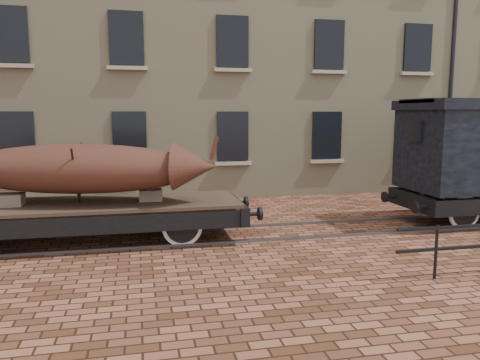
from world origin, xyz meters
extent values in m
plane|color=#4C2A19|center=(0.00, 0.00, 0.00)|extent=(90.00, 90.00, 0.00)
cube|color=beige|center=(3.00, 10.00, 7.00)|extent=(40.00, 10.00, 14.00)
cube|color=black|center=(-6.00, 4.96, 2.20)|extent=(1.10, 0.12, 1.70)
cube|color=#ABA489|center=(-6.00, 4.90, 1.25)|extent=(1.30, 0.18, 0.12)
cube|color=black|center=(-2.50, 4.96, 2.20)|extent=(1.10, 0.12, 1.70)
cube|color=#ABA489|center=(-2.50, 4.90, 1.25)|extent=(1.30, 0.18, 0.12)
cube|color=black|center=(1.00, 4.96, 2.20)|extent=(1.10, 0.12, 1.70)
cube|color=#ABA489|center=(1.00, 4.90, 1.25)|extent=(1.30, 0.18, 0.12)
cube|color=black|center=(4.50, 4.96, 2.20)|extent=(1.10, 0.12, 1.70)
cube|color=#ABA489|center=(4.50, 4.90, 1.25)|extent=(1.30, 0.18, 0.12)
cube|color=black|center=(8.00, 4.96, 2.20)|extent=(1.10, 0.12, 1.70)
cube|color=#ABA489|center=(8.00, 4.90, 1.25)|extent=(1.30, 0.18, 0.12)
cube|color=black|center=(-6.00, 4.96, 5.40)|extent=(1.10, 0.12, 1.70)
cube|color=#ABA489|center=(-6.00, 4.90, 4.45)|extent=(1.30, 0.18, 0.12)
cube|color=black|center=(-2.50, 4.96, 5.40)|extent=(1.10, 0.12, 1.70)
cube|color=#ABA489|center=(-2.50, 4.90, 4.45)|extent=(1.30, 0.18, 0.12)
cube|color=black|center=(1.00, 4.96, 5.40)|extent=(1.10, 0.12, 1.70)
cube|color=#ABA489|center=(1.00, 4.90, 4.45)|extent=(1.30, 0.18, 0.12)
cube|color=black|center=(4.50, 4.96, 5.40)|extent=(1.10, 0.12, 1.70)
cube|color=#ABA489|center=(4.50, 4.90, 4.45)|extent=(1.30, 0.18, 0.12)
cube|color=black|center=(8.00, 4.96, 5.40)|extent=(1.10, 0.12, 1.70)
cube|color=#ABA489|center=(8.00, 4.90, 4.45)|extent=(1.30, 0.18, 0.12)
cylinder|color=black|center=(9.50, 4.95, 7.00)|extent=(0.14, 0.14, 14.00)
cube|color=#59595E|center=(0.00, -0.72, 0.03)|extent=(30.00, 0.08, 0.06)
cube|color=#59595E|center=(0.00, 0.72, 0.03)|extent=(30.00, 0.08, 0.06)
cylinder|color=black|center=(3.00, -3.80, 0.50)|extent=(0.06, 0.06, 1.00)
cube|color=#403026|center=(-3.51, 0.00, 0.90)|extent=(7.17, 2.10, 0.11)
cube|color=black|center=(-3.51, -0.97, 0.67)|extent=(7.17, 0.15, 0.43)
cube|color=black|center=(-3.51, 0.97, 0.67)|extent=(7.17, 0.15, 0.43)
cube|color=black|center=(0.08, 0.00, 0.67)|extent=(0.21, 2.20, 0.43)
cylinder|color=black|center=(0.34, -0.72, 0.67)|extent=(0.33, 0.10, 0.10)
cylinder|color=black|center=(0.50, -0.72, 0.67)|extent=(0.08, 0.31, 0.31)
cylinder|color=black|center=(0.34, 0.72, 0.67)|extent=(0.33, 0.10, 0.10)
cylinder|color=black|center=(0.50, 0.72, 0.67)|extent=(0.08, 0.31, 0.31)
cylinder|color=black|center=(-1.31, 0.00, 0.46)|extent=(0.10, 1.82, 0.10)
cylinder|color=silver|center=(-1.31, -0.72, 0.46)|extent=(0.92, 0.07, 0.92)
cylinder|color=black|center=(-1.31, -0.72, 0.46)|extent=(0.75, 0.10, 0.75)
cube|color=black|center=(-1.31, -0.83, 0.69)|extent=(0.86, 0.08, 0.10)
cylinder|color=silver|center=(-1.31, 0.72, 0.46)|extent=(0.92, 0.07, 0.92)
cylinder|color=black|center=(-1.31, 0.72, 0.46)|extent=(0.75, 0.10, 0.75)
cube|color=black|center=(-1.31, 0.83, 0.69)|extent=(0.86, 0.08, 0.10)
cube|color=black|center=(-3.51, 0.00, 0.53)|extent=(3.82, 0.06, 0.06)
cube|color=#866E5B|center=(-5.04, 0.00, 1.09)|extent=(0.53, 0.48, 0.27)
cube|color=#866E5B|center=(-1.98, 0.00, 1.09)|extent=(0.53, 0.48, 0.27)
ellipsoid|color=#472417|center=(-3.58, 0.00, 1.75)|extent=(5.84, 2.85, 1.12)
cone|color=#472417|center=(-0.98, -0.54, 1.80)|extent=(1.16, 1.24, 1.06)
cube|color=#472417|center=(-0.55, -0.63, 2.21)|extent=(0.24, 0.16, 0.54)
cylinder|color=#2D2019|center=(-3.58, -0.45, 1.62)|extent=(0.05, 0.96, 1.35)
cylinder|color=#2D2019|center=(-3.58, 0.45, 1.62)|extent=(0.05, 0.96, 1.35)
cube|color=black|center=(7.74, 1.03, 0.65)|extent=(5.60, 0.15, 0.42)
cube|color=black|center=(4.94, 0.00, 0.65)|extent=(0.21, 2.24, 0.42)
cylinder|color=black|center=(4.52, -0.75, 0.65)|extent=(0.07, 0.30, 0.30)
cylinder|color=black|center=(4.52, 0.75, 0.65)|extent=(0.07, 0.30, 0.30)
cylinder|color=black|center=(5.97, 0.00, 0.45)|extent=(0.09, 1.77, 0.09)
cylinder|color=silver|center=(5.97, -0.72, 0.45)|extent=(0.90, 0.07, 0.90)
cylinder|color=black|center=(5.97, -0.72, 0.45)|extent=(0.73, 0.09, 0.73)
cylinder|color=silver|center=(5.97, 0.72, 0.45)|extent=(0.90, 0.07, 0.90)
cylinder|color=black|center=(5.97, 0.72, 0.45)|extent=(0.73, 0.09, 0.73)
cube|color=black|center=(4.92, 0.00, 2.52)|extent=(0.07, 0.56, 0.56)
camera|label=1|loc=(-2.22, -11.06, 3.00)|focal=35.00mm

